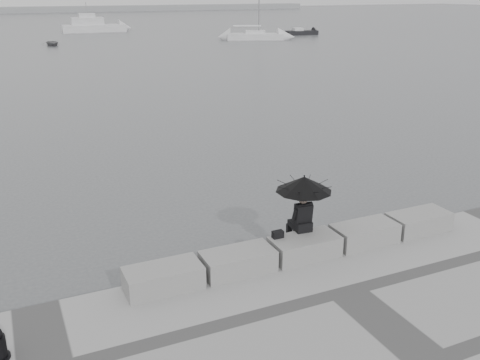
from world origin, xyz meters
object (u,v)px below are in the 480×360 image
sailboat_right (255,36)px  motor_cruiser (94,26)px  seated_person (304,190)px  small_motorboat (302,33)px  dinghy (52,43)px

sailboat_right → motor_cruiser: size_ratio=1.33×
seated_person → small_motorboat: size_ratio=0.29×
motor_cruiser → small_motorboat: 32.03m
motor_cruiser → seated_person: bearing=-92.7°
seated_person → sailboat_right: (25.86, 55.41, -1.51)m
seated_person → small_motorboat: seated_person is taller
sailboat_right → motor_cruiser: bearing=150.5°
sailboat_right → motor_cruiser: sailboat_right is taller
seated_person → dinghy: 58.66m
dinghy → sailboat_right: bearing=-10.3°
sailboat_right → dinghy: size_ratio=4.13×
motor_cruiser → dinghy: (-8.33, -18.88, -0.63)m
small_motorboat → sailboat_right: bearing=-150.1°
seated_person → dinghy: size_ratio=0.45×
motor_cruiser → dinghy: 20.65m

